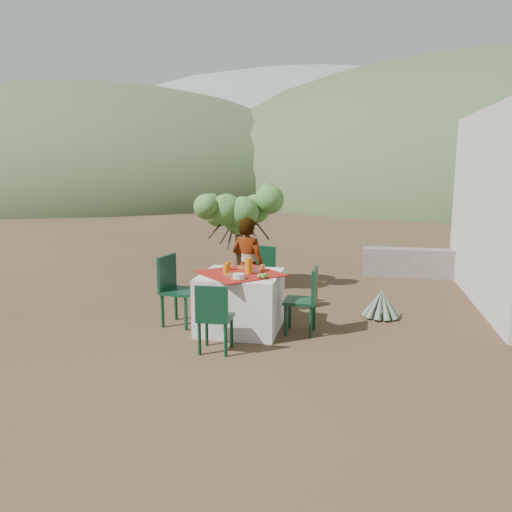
{
  "coord_description": "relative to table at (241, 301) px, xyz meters",
  "views": [
    {
      "loc": [
        2.16,
        -6.53,
        2.14
      ],
      "look_at": [
        0.82,
        0.05,
        0.92
      ],
      "focal_mm": 35.0,
      "sensor_mm": 36.0,
      "label": 1
    }
  ],
  "objects": [
    {
      "name": "chair_near",
      "position": [
        -0.1,
        -0.9,
        0.08
      ],
      "size": [
        0.39,
        0.39,
        0.82
      ],
      "rotation": [
        0.0,
        0.0,
        3.17
      ],
      "color": "black",
      "rests_on": "ground"
    },
    {
      "name": "hill_near_right",
      "position": [
        11.31,
        36.35,
        -0.38
      ],
      "size": [
        48.0,
        48.0,
        20.0
      ],
      "primitive_type": "ellipsoid",
      "color": "#344A2A",
      "rests_on": "ground"
    },
    {
      "name": "juice_pitcher",
      "position": [
        0.12,
        -0.03,
        0.48
      ],
      "size": [
        0.09,
        0.09,
        0.2
      ],
      "primitive_type": "cylinder",
      "color": "orange",
      "rests_on": "table"
    },
    {
      "name": "napkin_holder",
      "position": [
        0.2,
        0.05,
        0.42
      ],
      "size": [
        0.06,
        0.04,
        0.08
      ],
      "primitive_type": "cube",
      "rotation": [
        0.0,
        0.0,
        0.03
      ],
      "color": "silver",
      "rests_on": "table"
    },
    {
      "name": "plate_far",
      "position": [
        -0.01,
        0.3,
        0.39
      ],
      "size": [
        0.21,
        0.21,
        0.01
      ],
      "primitive_type": "cylinder",
      "color": "brown",
      "rests_on": "table"
    },
    {
      "name": "jar_right",
      "position": [
        0.26,
        0.2,
        0.42
      ],
      "size": [
        0.05,
        0.05,
        0.08
      ],
      "primitive_type": "cylinder",
      "color": "orange",
      "rests_on": "table"
    },
    {
      "name": "chair_left",
      "position": [
        -0.92,
        0.02,
        0.15
      ],
      "size": [
        0.5,
        0.5,
        0.95
      ],
      "rotation": [
        0.0,
        0.0,
        1.41
      ],
      "color": "black",
      "rests_on": "ground"
    },
    {
      "name": "plate_near",
      "position": [
        -0.06,
        -0.16,
        0.39
      ],
      "size": [
        0.23,
        0.23,
        0.01
      ],
      "primitive_type": "cylinder",
      "color": "brown",
      "rests_on": "table"
    },
    {
      "name": "person",
      "position": [
        -0.06,
        0.72,
        0.33
      ],
      "size": [
        0.6,
        0.49,
        1.42
      ],
      "primitive_type": "imported",
      "rotation": [
        0.0,
        0.0,
        2.81
      ],
      "color": "#8C6651",
      "rests_on": "ground"
    },
    {
      "name": "chair_right",
      "position": [
        0.86,
        -0.0,
        0.1
      ],
      "size": [
        0.41,
        0.41,
        0.87
      ],
      "rotation": [
        0.0,
        0.0,
        4.68
      ],
      "color": "black",
      "rests_on": "ground"
    },
    {
      "name": "hill_far_center",
      "position": [
        -4.69,
        52.35,
        -0.38
      ],
      "size": [
        60.0,
        60.0,
        24.0
      ],
      "primitive_type": "ellipsoid",
      "color": "gray",
      "rests_on": "ground"
    },
    {
      "name": "agave",
      "position": [
        1.85,
        0.9,
        -0.19
      ],
      "size": [
        0.54,
        0.53,
        0.57
      ],
      "rotation": [
        0.0,
        0.0,
        0.05
      ],
      "color": "slate",
      "rests_on": "ground"
    },
    {
      "name": "table",
      "position": [
        0.0,
        0.0,
        0.0
      ],
      "size": [
        1.3,
        1.3,
        0.76
      ],
      "color": "silver",
      "rests_on": "ground"
    },
    {
      "name": "shrub_tree",
      "position": [
        -0.49,
        2.19,
        0.89
      ],
      "size": [
        1.37,
        1.34,
        1.61
      ],
      "color": "#423021",
      "rests_on": "ground"
    },
    {
      "name": "glass_near",
      "position": [
        -0.18,
        -0.06,
        0.44
      ],
      "size": [
        0.07,
        0.07,
        0.12
      ],
      "primitive_type": "cylinder",
      "color": "orange",
      "rests_on": "table"
    },
    {
      "name": "jar_left",
      "position": [
        0.26,
        0.14,
        0.43
      ],
      "size": [
        0.06,
        0.06,
        0.09
      ],
      "primitive_type": "cylinder",
      "color": "orange",
      "rests_on": "table"
    },
    {
      "name": "ground",
      "position": [
        -0.69,
        0.35,
        -0.38
      ],
      "size": [
        160.0,
        160.0,
        0.0
      ],
      "primitive_type": "plane",
      "color": "#3B281A",
      "rests_on": "ground"
    },
    {
      "name": "fruit_cluster",
      "position": [
        0.33,
        -0.24,
        0.41
      ],
      "size": [
        0.12,
        0.11,
        0.06
      ],
      "color": "olive",
      "rests_on": "table"
    },
    {
      "name": "bowl_plate",
      "position": [
        0.06,
        -0.34,
        0.39
      ],
      "size": [
        0.21,
        0.21,
        0.01
      ],
      "primitive_type": "cylinder",
      "color": "brown",
      "rests_on": "table"
    },
    {
      "name": "stone_wall",
      "position": [
        2.91,
        3.75,
        -0.1
      ],
      "size": [
        2.6,
        0.35,
        0.55
      ],
      "primitive_type": "cube",
      "color": "gray",
      "rests_on": "ground"
    },
    {
      "name": "hill_near_left",
      "position": [
        -18.69,
        30.35,
        -0.38
      ],
      "size": [
        40.0,
        40.0,
        16.0
      ],
      "primitive_type": "ellipsoid",
      "color": "#344A2A",
      "rests_on": "ground"
    },
    {
      "name": "glass_far",
      "position": [
        -0.2,
        0.15,
        0.44
      ],
      "size": [
        0.07,
        0.07,
        0.11
      ],
      "primitive_type": "cylinder",
      "color": "orange",
      "rests_on": "table"
    },
    {
      "name": "white_bowl",
      "position": [
        0.06,
        -0.34,
        0.42
      ],
      "size": [
        0.15,
        0.15,
        0.05
      ],
      "primitive_type": "cylinder",
      "color": "silver",
      "rests_on": "bowl_plate"
    },
    {
      "name": "chair_far",
      "position": [
        0.04,
        1.06,
        0.14
      ],
      "size": [
        0.52,
        0.52,
        0.94
      ],
      "rotation": [
        0.0,
        0.0,
        -0.25
      ],
      "color": "black",
      "rests_on": "ground"
    }
  ]
}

